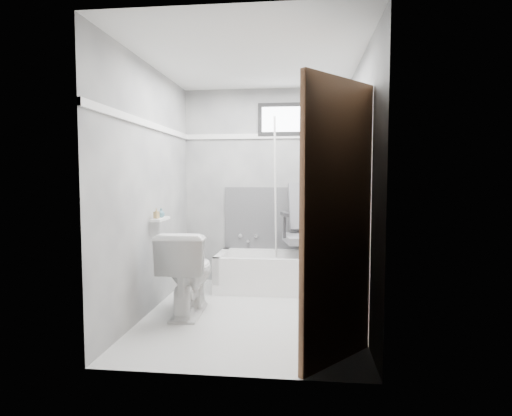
# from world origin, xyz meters

# --- Properties ---
(floor) EXTENTS (2.60, 2.60, 0.00)m
(floor) POSITION_xyz_m (0.00, 0.00, 0.00)
(floor) COLOR white
(floor) RESTS_ON ground
(ceiling) EXTENTS (2.60, 2.60, 0.00)m
(ceiling) POSITION_xyz_m (0.00, 0.00, 2.40)
(ceiling) COLOR silver
(ceiling) RESTS_ON floor
(wall_back) EXTENTS (2.00, 0.02, 2.40)m
(wall_back) POSITION_xyz_m (0.00, 1.30, 1.20)
(wall_back) COLOR slate
(wall_back) RESTS_ON floor
(wall_front) EXTENTS (2.00, 0.02, 2.40)m
(wall_front) POSITION_xyz_m (0.00, -1.30, 1.20)
(wall_front) COLOR slate
(wall_front) RESTS_ON floor
(wall_left) EXTENTS (0.02, 2.60, 2.40)m
(wall_left) POSITION_xyz_m (-1.00, 0.00, 1.20)
(wall_left) COLOR slate
(wall_left) RESTS_ON floor
(wall_right) EXTENTS (0.02, 2.60, 2.40)m
(wall_right) POSITION_xyz_m (1.00, 0.00, 1.20)
(wall_right) COLOR slate
(wall_right) RESTS_ON floor
(bathtub) EXTENTS (1.50, 0.70, 0.42)m
(bathtub) POSITION_xyz_m (0.23, 0.93, 0.21)
(bathtub) COLOR white
(bathtub) RESTS_ON floor
(office_chair) EXTENTS (0.77, 0.77, 1.14)m
(office_chair) POSITION_xyz_m (0.55, 0.95, 0.69)
(office_chair) COLOR slate
(office_chair) RESTS_ON bathtub
(toilet) EXTENTS (0.49, 0.83, 0.80)m
(toilet) POSITION_xyz_m (-0.62, -0.04, 0.40)
(toilet) COLOR white
(toilet) RESTS_ON floor
(door) EXTENTS (0.78, 0.78, 2.00)m
(door) POSITION_xyz_m (0.98, -1.28, 1.00)
(door) COLOR brown
(door) RESTS_ON floor
(window) EXTENTS (0.66, 0.04, 0.40)m
(window) POSITION_xyz_m (0.25, 1.29, 2.02)
(window) COLOR black
(window) RESTS_ON wall_back
(backerboard) EXTENTS (1.50, 0.02, 0.78)m
(backerboard) POSITION_xyz_m (0.25, 1.29, 0.80)
(backerboard) COLOR #4C4C4F
(backerboard) RESTS_ON wall_back
(trim_back) EXTENTS (2.00, 0.02, 0.06)m
(trim_back) POSITION_xyz_m (0.00, 1.29, 1.82)
(trim_back) COLOR white
(trim_back) RESTS_ON wall_back
(trim_left) EXTENTS (0.02, 2.60, 0.06)m
(trim_left) POSITION_xyz_m (-0.99, 0.00, 1.82)
(trim_left) COLOR white
(trim_left) RESTS_ON wall_left
(pole) EXTENTS (0.02, 0.42, 1.91)m
(pole) POSITION_xyz_m (0.15, 1.06, 1.05)
(pole) COLOR white
(pole) RESTS_ON bathtub
(shelf) EXTENTS (0.10, 0.32, 0.02)m
(shelf) POSITION_xyz_m (-0.93, 0.09, 0.90)
(shelf) COLOR white
(shelf) RESTS_ON wall_left
(soap_bottle_a) EXTENTS (0.06, 0.06, 0.10)m
(soap_bottle_a) POSITION_xyz_m (-0.94, 0.01, 0.97)
(soap_bottle_a) COLOR #A48752
(soap_bottle_a) RESTS_ON shelf
(soap_bottle_b) EXTENTS (0.09, 0.09, 0.09)m
(soap_bottle_b) POSITION_xyz_m (-0.94, 0.15, 0.96)
(soap_bottle_b) COLOR slate
(soap_bottle_b) RESTS_ON shelf
(faucet) EXTENTS (0.26, 0.10, 0.16)m
(faucet) POSITION_xyz_m (-0.20, 1.27, 0.55)
(faucet) COLOR silver
(faucet) RESTS_ON wall_back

